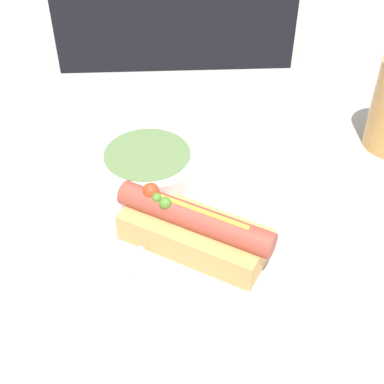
# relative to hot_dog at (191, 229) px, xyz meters

# --- Properties ---
(ground_plane) EXTENTS (4.00, 4.00, 0.00)m
(ground_plane) POSITION_rel_hot_dog_xyz_m (0.00, 0.05, -0.04)
(ground_plane) COLOR #BCB7AD
(dinner_plate) EXTENTS (0.26, 0.26, 0.02)m
(dinner_plate) POSITION_rel_hot_dog_xyz_m (0.00, 0.05, -0.03)
(dinner_plate) COLOR white
(dinner_plate) RESTS_ON ground_plane
(hot_dog) EXTENTS (0.16, 0.13, 0.06)m
(hot_dog) POSITION_rel_hot_dog_xyz_m (0.00, 0.00, 0.00)
(hot_dog) COLOR tan
(hot_dog) RESTS_ON dinner_plate
(soup_bowl) EXTENTS (0.12, 0.12, 0.05)m
(soup_bowl) POSITION_rel_hot_dog_xyz_m (-0.04, 0.09, 0.00)
(soup_bowl) COLOR white
(soup_bowl) RESTS_ON dinner_plate
(spoon) EXTENTS (0.06, 0.16, 0.01)m
(spoon) POSITION_rel_hot_dog_xyz_m (-0.03, 0.06, -0.02)
(spoon) COLOR #B7B7BC
(spoon) RESTS_ON dinner_plate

